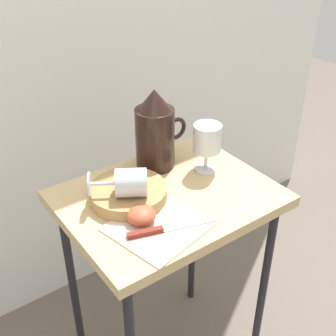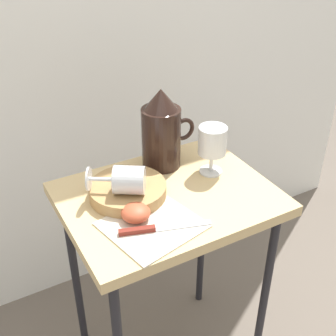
{
  "view_description": "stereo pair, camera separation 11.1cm",
  "coord_description": "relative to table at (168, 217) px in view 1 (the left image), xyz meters",
  "views": [
    {
      "loc": [
        -0.55,
        -0.76,
        1.35
      ],
      "look_at": [
        0.0,
        0.0,
        0.76
      ],
      "focal_mm": 47.53,
      "sensor_mm": 36.0,
      "label": 1
    },
    {
      "loc": [
        -0.46,
        -0.82,
        1.35
      ],
      "look_at": [
        0.0,
        0.0,
        0.76
      ],
      "focal_mm": 47.53,
      "sensor_mm": 36.0,
      "label": 2
    }
  ],
  "objects": [
    {
      "name": "linen_napkin",
      "position": [
        -0.09,
        -0.09,
        0.08
      ],
      "size": [
        0.24,
        0.23,
        0.0
      ],
      "primitive_type": "cube",
      "rotation": [
        0.0,
        0.0,
        0.22
      ],
      "color": "beige",
      "rests_on": "table"
    },
    {
      "name": "basket_tray",
      "position": [
        -0.09,
        0.04,
        0.09
      ],
      "size": [
        0.2,
        0.2,
        0.03
      ],
      "primitive_type": "cylinder",
      "color": "#AD8451",
      "rests_on": "table"
    },
    {
      "name": "wine_glass_upright",
      "position": [
        0.16,
        0.04,
        0.17
      ],
      "size": [
        0.08,
        0.08,
        0.14
      ],
      "color": "silver",
      "rests_on": "table"
    },
    {
      "name": "table",
      "position": [
        0.0,
        0.0,
        0.0
      ],
      "size": [
        0.54,
        0.42,
        0.68
      ],
      "color": "tan",
      "rests_on": "ground_plane"
    },
    {
      "name": "apple_half_left",
      "position": [
        -0.12,
        -0.06,
        0.1
      ],
      "size": [
        0.07,
        0.07,
        0.04
      ],
      "primitive_type": "ellipsoid",
      "color": "#C15133",
      "rests_on": "linen_napkin"
    },
    {
      "name": "pitcher",
      "position": [
        0.06,
        0.14,
        0.17
      ],
      "size": [
        0.16,
        0.11,
        0.23
      ],
      "color": "black",
      "rests_on": "table"
    },
    {
      "name": "knife",
      "position": [
        -0.11,
        -0.11,
        0.09
      ],
      "size": [
        0.21,
        0.08,
        0.01
      ],
      "color": "silver",
      "rests_on": "linen_napkin"
    },
    {
      "name": "wine_glass_tipped_near",
      "position": [
        -0.11,
        0.01,
        0.15
      ],
      "size": [
        0.15,
        0.13,
        0.07
      ],
      "color": "silver",
      "rests_on": "basket_tray"
    }
  ]
}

